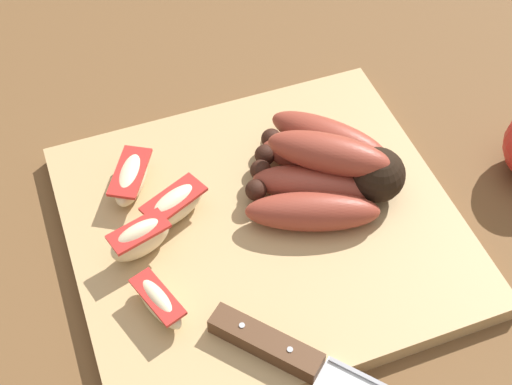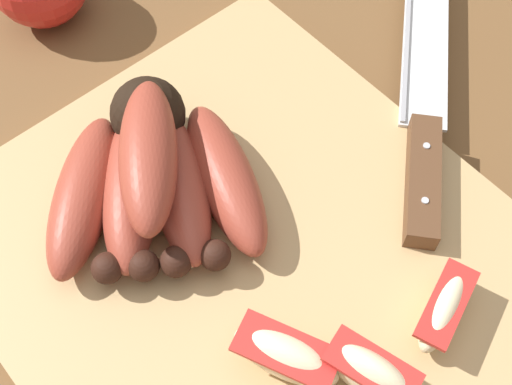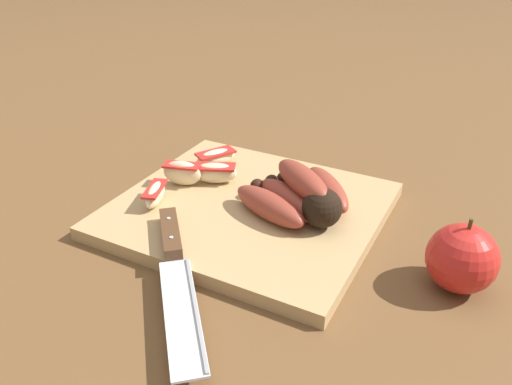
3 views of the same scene
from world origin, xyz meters
The scene contains 7 objects.
ground_plane centered at (0.00, 0.00, 0.00)m, with size 6.00×6.00×0.00m, color brown.
cutting_board centered at (-0.01, 0.02, 0.01)m, with size 0.36×0.33×0.02m, color tan.
banana_bunch centered at (0.07, 0.04, 0.04)m, with size 0.18×0.18×0.07m.
chefs_knife centered at (-0.02, -0.14, 0.03)m, with size 0.20×0.23×0.02m.
apple_wedge_near centered at (-0.13, -0.04, 0.04)m, with size 0.04×0.07×0.03m.
apple_wedge_far centered at (-0.12, 0.02, 0.04)m, with size 0.06×0.04×0.04m.
apple_wedge_extra centered at (-0.08, 0.05, 0.04)m, with size 0.07×0.05×0.03m.
Camera 2 is at (-0.16, 0.15, 0.43)m, focal length 47.82 mm.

